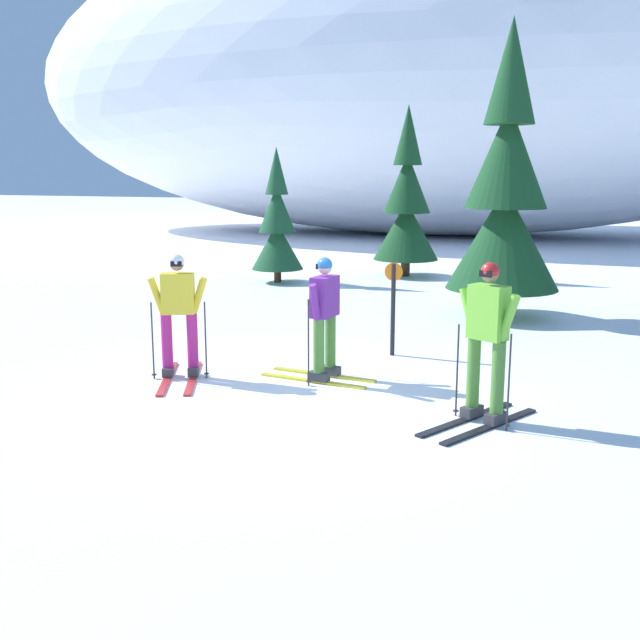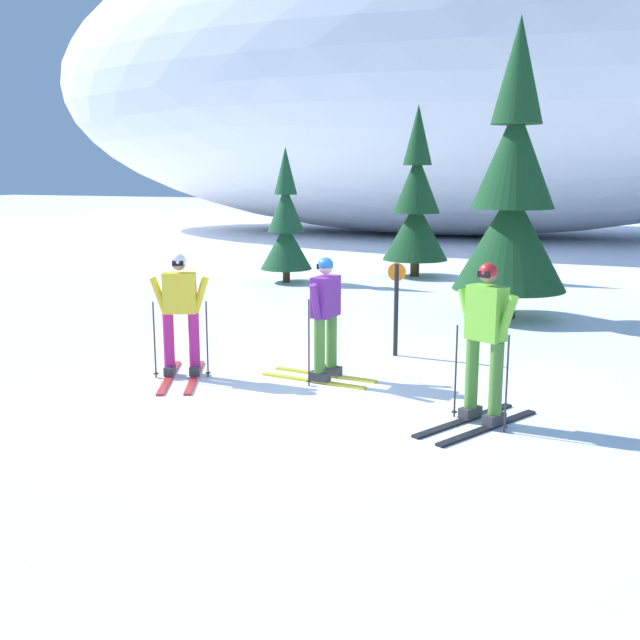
# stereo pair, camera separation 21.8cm
# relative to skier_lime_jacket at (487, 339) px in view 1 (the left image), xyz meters

# --- Properties ---
(ground_plane) EXTENTS (120.00, 120.00, 0.00)m
(ground_plane) POSITION_rel_skier_lime_jacket_xyz_m (-2.18, 0.45, -0.97)
(ground_plane) COLOR white
(skier_lime_jacket) EXTENTS (1.19, 1.72, 1.85)m
(skier_lime_jacket) POSITION_rel_skier_lime_jacket_xyz_m (0.00, 0.00, 0.00)
(skier_lime_jacket) COLOR black
(skier_lime_jacket) RESTS_ON ground
(skier_yellow_jacket) EXTENTS (1.08, 1.72, 1.72)m
(skier_yellow_jacket) POSITION_rel_skier_lime_jacket_xyz_m (-4.23, 0.52, -0.07)
(skier_yellow_jacket) COLOR red
(skier_yellow_jacket) RESTS_ON ground
(skier_purple_jacket) EXTENTS (1.62, 0.83, 1.70)m
(skier_purple_jacket) POSITION_rel_skier_lime_jacket_xyz_m (-2.30, 1.07, -0.08)
(skier_purple_jacket) COLOR gold
(skier_purple_jacket) RESTS_ON ground
(pine_tree_far_left) EXTENTS (1.32, 1.32, 3.41)m
(pine_tree_far_left) POSITION_rel_skier_lime_jacket_xyz_m (-6.38, 9.28, 0.45)
(pine_tree_far_left) COLOR #47301E
(pine_tree_far_left) RESTS_ON ground
(pine_tree_center_left) EXTENTS (1.75, 1.75, 4.52)m
(pine_tree_center_left) POSITION_rel_skier_lime_jacket_xyz_m (-3.55, 11.49, 0.92)
(pine_tree_center_left) COLOR #47301E
(pine_tree_center_left) RESTS_ON ground
(pine_tree_center_right) EXTENTS (2.17, 2.17, 5.62)m
(pine_tree_center_right) POSITION_rel_skier_lime_jacket_xyz_m (-0.49, 6.47, 1.37)
(pine_tree_center_right) COLOR #47301E
(pine_tree_center_right) RESTS_ON ground
(snow_ridge_background) EXTENTS (37.74, 17.52, 13.76)m
(snow_ridge_background) POSITION_rel_skier_lime_jacket_xyz_m (-5.67, 24.98, 5.90)
(snow_ridge_background) COLOR white
(snow_ridge_background) RESTS_ON ground
(trail_marker_post) EXTENTS (0.28, 0.07, 1.45)m
(trail_marker_post) POSITION_rel_skier_lime_jacket_xyz_m (-1.75, 2.74, -0.15)
(trail_marker_post) COLOR black
(trail_marker_post) RESTS_ON ground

